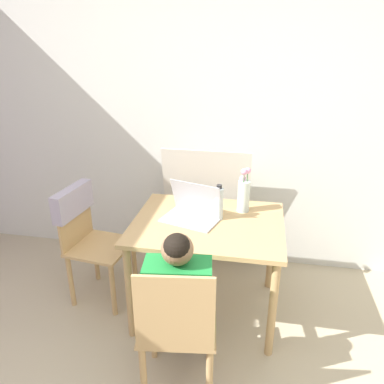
# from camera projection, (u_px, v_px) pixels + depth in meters

# --- Properties ---
(wall_back) EXTENTS (6.40, 0.05, 2.50)m
(wall_back) POSITION_uv_depth(u_px,v_px,m) (217.00, 117.00, 2.95)
(wall_back) COLOR silver
(wall_back) RESTS_ON ground_plane
(dining_table) EXTENTS (0.99, 0.80, 0.71)m
(dining_table) POSITION_uv_depth(u_px,v_px,m) (208.00, 234.00, 2.50)
(dining_table) COLOR tan
(dining_table) RESTS_ON ground_plane
(chair_occupied) EXTENTS (0.45, 0.45, 0.85)m
(chair_occupied) POSITION_uv_depth(u_px,v_px,m) (177.00, 328.00, 1.93)
(chair_occupied) COLOR tan
(chair_occupied) RESTS_ON ground_plane
(chair_spare) EXTENTS (0.48, 0.45, 0.86)m
(chair_spare) POSITION_uv_depth(u_px,v_px,m) (84.00, 225.00, 2.68)
(chair_spare) COLOR tan
(chair_spare) RESTS_ON ground_plane
(person_seated) EXTENTS (0.40, 0.46, 0.97)m
(person_seated) POSITION_uv_depth(u_px,v_px,m) (179.00, 289.00, 1.98)
(person_seated) COLOR #1E8438
(person_seated) RESTS_ON ground_plane
(laptop) EXTENTS (0.42, 0.34, 0.24)m
(laptop) POSITION_uv_depth(u_px,v_px,m) (193.00, 210.00, 2.50)
(laptop) COLOR #B2B2B7
(laptop) RESTS_ON dining_table
(flower_vase) EXTENTS (0.08, 0.08, 0.32)m
(flower_vase) POSITION_uv_depth(u_px,v_px,m) (244.00, 193.00, 2.57)
(flower_vase) COLOR silver
(flower_vase) RESTS_ON dining_table
(water_bottle) EXTENTS (0.06, 0.06, 0.24)m
(water_bottle) POSITION_uv_depth(u_px,v_px,m) (219.00, 203.00, 2.46)
(water_bottle) COLOR silver
(water_bottle) RESTS_ON dining_table
(cardboard_panel) EXTENTS (0.71, 0.16, 1.03)m
(cardboard_panel) POSITION_uv_depth(u_px,v_px,m) (206.00, 208.00, 3.12)
(cardboard_panel) COLOR silver
(cardboard_panel) RESTS_ON ground_plane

